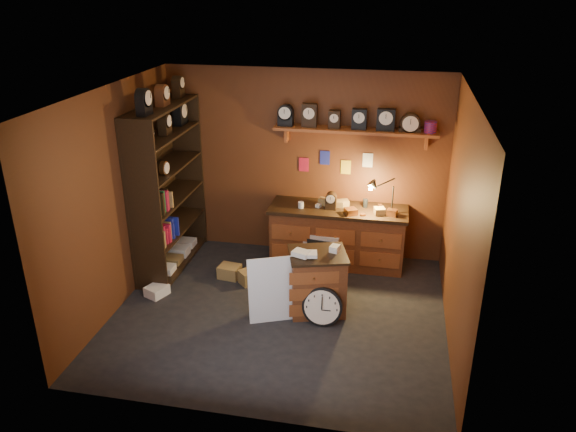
# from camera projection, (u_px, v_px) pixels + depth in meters

# --- Properties ---
(floor) EXTENTS (4.00, 4.00, 0.00)m
(floor) POSITION_uv_depth(u_px,v_px,m) (279.00, 313.00, 6.92)
(floor) COLOR black
(floor) RESTS_ON ground
(room_shell) EXTENTS (4.02, 3.62, 2.71)m
(room_shell) POSITION_uv_depth(u_px,v_px,m) (284.00, 179.00, 6.33)
(room_shell) COLOR #5C2E15
(room_shell) RESTS_ON ground
(shelving_unit) EXTENTS (0.47, 1.60, 2.58)m
(shelving_unit) POSITION_uv_depth(u_px,v_px,m) (165.00, 182.00, 7.63)
(shelving_unit) COLOR black
(shelving_unit) RESTS_ON ground
(workbench) EXTENTS (1.92, 0.66, 1.36)m
(workbench) POSITION_uv_depth(u_px,v_px,m) (338.00, 233.00, 7.97)
(workbench) COLOR brown
(workbench) RESTS_ON ground
(low_cabinet) EXTENTS (0.82, 0.74, 0.87)m
(low_cabinet) POSITION_uv_depth(u_px,v_px,m) (317.00, 280.00, 6.83)
(low_cabinet) COLOR brown
(low_cabinet) RESTS_ON ground
(big_round_clock) EXTENTS (0.48, 0.16, 0.48)m
(big_round_clock) POSITION_uv_depth(u_px,v_px,m) (322.00, 307.00, 6.62)
(big_round_clock) COLOR black
(big_round_clock) RESTS_ON ground
(white_panel) EXTENTS (0.63, 0.39, 0.80)m
(white_panel) POSITION_uv_depth(u_px,v_px,m) (274.00, 317.00, 6.83)
(white_panel) COLOR silver
(white_panel) RESTS_ON ground
(mini_fridge) EXTENTS (0.59, 0.60, 0.54)m
(mini_fridge) POSITION_uv_depth(u_px,v_px,m) (325.00, 247.00, 8.01)
(mini_fridge) COLOR silver
(mini_fridge) RESTS_ON ground
(floor_box_a) EXTENTS (0.31, 0.27, 0.17)m
(floor_box_a) POSITION_uv_depth(u_px,v_px,m) (230.00, 271.00, 7.72)
(floor_box_a) COLOR olive
(floor_box_a) RESTS_ON ground
(floor_box_b) EXTENTS (0.31, 0.33, 0.13)m
(floor_box_b) POSITION_uv_depth(u_px,v_px,m) (157.00, 291.00, 7.29)
(floor_box_b) COLOR white
(floor_box_b) RESTS_ON ground
(floor_box_c) EXTENTS (0.32, 0.32, 0.19)m
(floor_box_c) POSITION_uv_depth(u_px,v_px,m) (249.00, 277.00, 7.57)
(floor_box_c) COLOR olive
(floor_box_c) RESTS_ON ground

